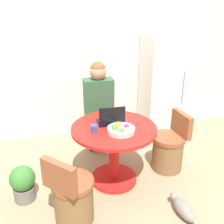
{
  "coord_description": "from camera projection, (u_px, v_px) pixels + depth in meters",
  "views": [
    {
      "loc": [
        -0.64,
        -2.52,
        2.12
      ],
      "look_at": [
        0.02,
        0.24,
        0.9
      ],
      "focal_mm": 42.0,
      "sensor_mm": 36.0,
      "label": 1
    }
  ],
  "objects": [
    {
      "name": "chair_near_left_corner",
      "position": [
        72.0,
        198.0,
        2.64
      ],
      "size": [
        0.5,
        0.5,
        0.79
      ],
      "rotation": [
        0.0,
        0.0,
        2.34
      ],
      "color": "brown",
      "rests_on": "ground_plane"
    },
    {
      "name": "chair_right_side",
      "position": [
        169.0,
        150.0,
        3.5
      ],
      "size": [
        0.44,
        0.43,
        0.79
      ],
      "rotation": [
        0.0,
        0.0,
        -1.45
      ],
      "color": "brown",
      "rests_on": "ground_plane"
    },
    {
      "name": "refrigerator",
      "position": [
        163.0,
        87.0,
        4.24
      ],
      "size": [
        0.62,
        0.65,
        1.65
      ],
      "color": "white",
      "rests_on": "ground_plane"
    },
    {
      "name": "person_seated",
      "position": [
        98.0,
        103.0,
        3.69
      ],
      "size": [
        0.4,
        0.37,
        1.38
      ],
      "rotation": [
        0.0,
        0.0,
        3.14
      ],
      "color": "#2D2D38",
      "rests_on": "ground_plane"
    },
    {
      "name": "laptop",
      "position": [
        111.0,
        120.0,
        3.12
      ],
      "size": [
        0.31,
        0.23,
        0.24
      ],
      "rotation": [
        0.0,
        0.0,
        3.14
      ],
      "color": "#141947",
      "rests_on": "dining_table"
    },
    {
      "name": "wall_back",
      "position": [
        91.0,
        56.0,
        4.15
      ],
      "size": [
        7.0,
        0.06,
        2.6
      ],
      "color": "silver",
      "rests_on": "ground_plane"
    },
    {
      "name": "ground_plane",
      "position": [
        115.0,
        187.0,
        3.23
      ],
      "size": [
        12.0,
        12.0,
        0.0
      ],
      "primitive_type": "plane",
      "color": "#9E8466"
    },
    {
      "name": "fruit_bowl",
      "position": [
        121.0,
        129.0,
        2.93
      ],
      "size": [
        0.31,
        0.31,
        0.1
      ],
      "color": "beige",
      "rests_on": "dining_table"
    },
    {
      "name": "coffee_cup",
      "position": [
        94.0,
        129.0,
        2.92
      ],
      "size": [
        0.08,
        0.08,
        0.09
      ],
      "color": "#2D4C84",
      "rests_on": "dining_table"
    },
    {
      "name": "dining_table",
      "position": [
        114.0,
        146.0,
        3.16
      ],
      "size": [
        1.01,
        1.01,
        0.75
      ],
      "color": "red",
      "rests_on": "ground_plane"
    },
    {
      "name": "cat",
      "position": [
        183.0,
        209.0,
        2.78
      ],
      "size": [
        0.19,
        0.47,
        0.15
      ],
      "rotation": [
        0.0,
        0.0,
        1.71
      ],
      "color": "gray",
      "rests_on": "ground_plane"
    },
    {
      "name": "potted_plant",
      "position": [
        23.0,
        183.0,
        2.95
      ],
      "size": [
        0.29,
        0.29,
        0.43
      ],
      "color": "slate",
      "rests_on": "ground_plane"
    }
  ]
}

